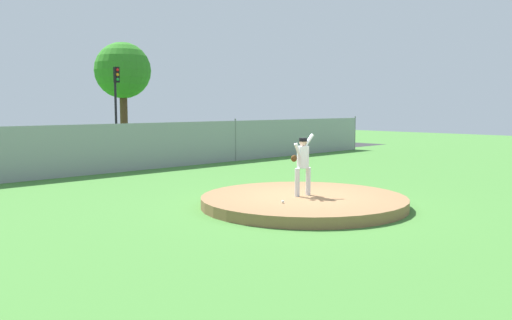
# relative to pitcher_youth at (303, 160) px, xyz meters

# --- Properties ---
(ground_plane) EXTENTS (80.00, 80.00, 0.00)m
(ground_plane) POSITION_rel_pitcher_youth_xyz_m (-0.02, 5.94, -1.22)
(ground_plane) COLOR #427A33
(asphalt_strip) EXTENTS (44.00, 7.00, 0.01)m
(asphalt_strip) POSITION_rel_pitcher_youth_xyz_m (-0.02, 14.44, -1.22)
(asphalt_strip) COLOR #2B2B2D
(asphalt_strip) RESTS_ON ground_plane
(pitchers_mound) EXTENTS (5.43, 5.43, 0.28)m
(pitchers_mound) POSITION_rel_pitcher_youth_xyz_m (-0.02, -0.06, -1.08)
(pitchers_mound) COLOR olive
(pitchers_mound) RESTS_ON ground_plane
(pitcher_youth) EXTENTS (0.79, 0.32, 1.64)m
(pitcher_youth) POSITION_rel_pitcher_youth_xyz_m (0.00, 0.00, 0.00)
(pitcher_youth) COLOR silver
(pitcher_youth) RESTS_ON pitchers_mound
(baseball) EXTENTS (0.07, 0.07, 0.07)m
(baseball) POSITION_rel_pitcher_youth_xyz_m (-1.16, -0.37, -0.91)
(baseball) COLOR white
(baseball) RESTS_ON pitchers_mound
(chainlink_fence) EXTENTS (33.41, 0.07, 2.06)m
(chainlink_fence) POSITION_rel_pitcher_youth_xyz_m (-0.02, 9.94, -0.24)
(chainlink_fence) COLOR gray
(chainlink_fence) RESTS_ON ground_plane
(parked_car_slate) EXTENTS (2.07, 4.39, 1.56)m
(parked_car_slate) POSITION_rel_pitcher_youth_xyz_m (7.56, 14.02, -0.47)
(parked_car_slate) COLOR slate
(parked_car_slate) RESTS_ON ground_plane
(traffic_cone_orange) EXTENTS (0.40, 0.40, 0.55)m
(traffic_cone_orange) POSITION_rel_pitcher_youth_xyz_m (2.46, 12.32, -0.96)
(traffic_cone_orange) COLOR orange
(traffic_cone_orange) RESTS_ON asphalt_strip
(traffic_light_far) EXTENTS (0.28, 0.46, 4.94)m
(traffic_light_far) POSITION_rel_pitcher_youth_xyz_m (5.25, 18.70, 2.15)
(traffic_light_far) COLOR black
(traffic_light_far) RESTS_ON ground_plane
(tree_broad_right) EXTENTS (3.87, 3.87, 7.09)m
(tree_broad_right) POSITION_rel_pitcher_youth_xyz_m (8.70, 23.77, 3.88)
(tree_broad_right) COLOR #4C331E
(tree_broad_right) RESTS_ON ground_plane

